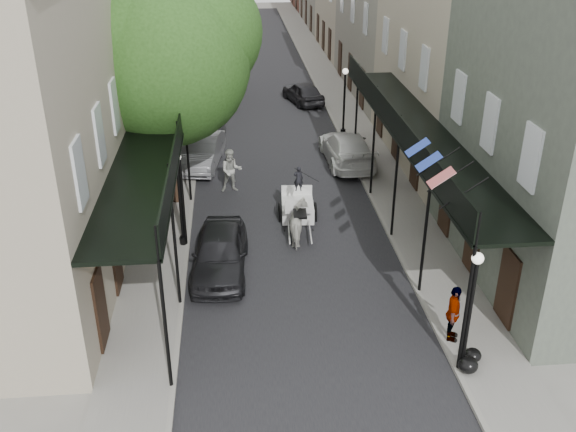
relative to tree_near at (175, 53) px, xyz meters
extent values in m
plane|color=gray|center=(4.20, -10.18, -6.49)|extent=(140.00, 140.00, 0.00)
cube|color=black|center=(4.20, 9.82, -6.48)|extent=(8.00, 90.00, 0.01)
cube|color=gray|center=(-0.80, 9.82, -6.43)|extent=(2.20, 90.00, 0.12)
cube|color=gray|center=(9.20, 9.82, -6.43)|extent=(2.20, 90.00, 0.12)
cube|color=#A39782|center=(-4.40, 19.82, -1.24)|extent=(5.00, 80.00, 10.50)
cube|color=gray|center=(12.80, 19.82, -1.24)|extent=(5.00, 80.00, 10.50)
cube|color=black|center=(-0.80, -3.18, -2.49)|extent=(2.20, 18.00, 0.12)
cube|color=black|center=(0.25, -3.18, -1.99)|extent=(0.06, 18.00, 1.00)
cylinder|color=black|center=(0.20, -12.18, -4.37)|extent=(0.10, 0.10, 4.00)
cylinder|color=black|center=(0.20, -4.18, -4.37)|extent=(0.10, 0.10, 4.00)
cylinder|color=black|center=(0.20, 3.82, -4.37)|extent=(0.10, 0.10, 4.00)
cube|color=black|center=(9.20, -3.18, -2.49)|extent=(2.20, 18.00, 0.12)
cube|color=black|center=(8.15, -3.18, -1.99)|extent=(0.06, 18.00, 1.00)
cylinder|color=black|center=(8.20, -12.18, -4.37)|extent=(0.10, 0.10, 4.00)
cylinder|color=black|center=(8.20, -4.18, -4.37)|extent=(0.10, 0.10, 4.00)
cylinder|color=black|center=(8.20, 3.82, -4.37)|extent=(0.10, 0.10, 4.00)
cylinder|color=#382619|center=(-0.40, -0.18, -3.57)|extent=(0.44, 0.44, 5.60)
sphere|color=#254B18|center=(-0.40, -0.18, -0.29)|extent=(6.80, 6.80, 6.80)
sphere|color=#254B18|center=(0.96, 0.42, 0.71)|extent=(5.10, 5.10, 5.10)
cylinder|color=#382619|center=(-0.40, 13.82, -3.85)|extent=(0.44, 0.44, 5.04)
sphere|color=#254B18|center=(-0.40, 13.82, -0.91)|extent=(6.00, 6.00, 6.00)
sphere|color=#254B18|center=(0.80, 14.42, -0.01)|extent=(4.50, 4.50, 4.50)
cylinder|color=black|center=(8.30, -12.18, -6.22)|extent=(0.28, 0.28, 0.30)
cylinder|color=black|center=(8.30, -12.18, -4.67)|extent=(0.12, 0.12, 3.40)
sphere|color=white|center=(8.30, -12.18, -2.82)|extent=(0.32, 0.32, 0.32)
cylinder|color=black|center=(0.10, -4.18, -6.22)|extent=(0.28, 0.28, 0.30)
cylinder|color=black|center=(0.10, -4.18, -4.67)|extent=(0.12, 0.12, 3.40)
sphere|color=white|center=(0.10, -4.18, -2.82)|extent=(0.32, 0.32, 0.32)
cylinder|color=black|center=(8.30, 7.82, -6.22)|extent=(0.28, 0.28, 0.30)
cylinder|color=black|center=(8.30, 7.82, -4.67)|extent=(0.12, 0.12, 3.40)
sphere|color=white|center=(8.30, 7.82, -2.82)|extent=(0.32, 0.32, 0.32)
imported|color=beige|center=(4.58, -4.18, -5.73)|extent=(0.92, 1.85, 1.52)
torus|color=black|center=(3.98, -1.46, -5.92)|extent=(0.15, 1.19, 1.19)
torus|color=black|center=(5.49, -1.55, -5.92)|extent=(0.15, 1.19, 1.19)
torus|color=black|center=(4.09, -2.76, -6.19)|extent=(0.10, 0.62, 0.62)
torus|color=black|center=(5.23, -2.83, -6.19)|extent=(0.10, 0.62, 0.62)
cube|color=white|center=(4.72, -1.69, -5.52)|extent=(1.39, 1.73, 0.65)
cube|color=white|center=(4.67, -2.66, -5.06)|extent=(1.13, 0.57, 0.11)
cube|color=white|center=(4.65, -2.89, -4.78)|extent=(1.11, 0.16, 0.46)
imported|color=black|center=(4.67, -2.66, -4.48)|extent=(0.39, 0.27, 1.04)
imported|color=#B0B2A7|center=(2.01, 0.88, -5.49)|extent=(1.03, 0.84, 2.00)
imported|color=gray|center=(-1.60, 9.02, -5.56)|extent=(1.12, 0.75, 1.62)
imported|color=gray|center=(8.40, -10.86, -5.46)|extent=(0.80, 1.15, 1.81)
imported|color=black|center=(1.52, -6.18, -5.70)|extent=(2.16, 4.75, 1.58)
imported|color=gray|center=(0.60, 4.08, -5.72)|extent=(2.31, 4.85, 1.54)
imported|color=black|center=(0.63, 20.37, -5.80)|extent=(3.03, 5.26, 1.38)
imported|color=silver|center=(7.80, 3.82, -5.71)|extent=(2.37, 5.45, 1.56)
imported|color=black|center=(6.80, 14.55, -5.79)|extent=(2.71, 4.40, 1.40)
ellipsoid|color=black|center=(8.40, -12.38, -6.13)|extent=(0.56, 0.56, 0.47)
ellipsoid|color=black|center=(8.70, -11.93, -6.17)|extent=(0.49, 0.49, 0.39)
camera|label=1|loc=(2.13, -25.97, 5.49)|focal=40.00mm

